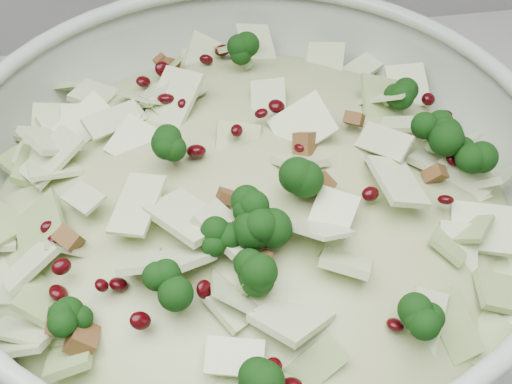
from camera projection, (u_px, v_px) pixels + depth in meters
mixing_bowl at (250, 225)px, 0.51m from camera, size 0.52×0.52×0.17m
salad at (250, 199)px, 0.50m from camera, size 0.42×0.42×0.17m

